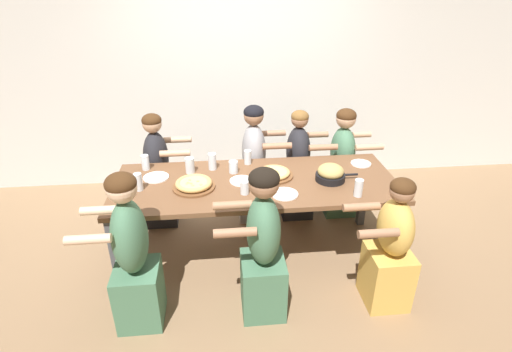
{
  "coord_description": "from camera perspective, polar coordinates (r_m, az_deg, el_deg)",
  "views": [
    {
      "loc": [
        -0.31,
        -2.97,
        2.33
      ],
      "look_at": [
        0.0,
        0.0,
        0.82
      ],
      "focal_mm": 28.0,
      "sensor_mm": 36.0,
      "label": 1
    }
  ],
  "objects": [
    {
      "name": "restaurant_back_panel",
      "position": [
        4.68,
        -2.18,
        17.89
      ],
      "size": [
        10.0,
        0.06,
        3.2
      ],
      "primitive_type": "cube",
      "color": "silver",
      "rests_on": "ground"
    },
    {
      "name": "ground_plane",
      "position": [
        3.79,
        0.0,
        -11.06
      ],
      "size": [
        18.0,
        18.0,
        0.0
      ],
      "primitive_type": "plane",
      "color": "#896B4C",
      "rests_on": "ground"
    },
    {
      "name": "diner_far_right",
      "position": [
        4.27,
        12.1,
        1.34
      ],
      "size": [
        0.51,
        0.4,
        1.16
      ],
      "rotation": [
        0.0,
        0.0,
        -1.57
      ],
      "color": "#477556",
      "rests_on": "ground"
    },
    {
      "name": "drinking_glass_b",
      "position": [
        3.23,
        14.43,
        -1.8
      ],
      "size": [
        0.07,
        0.07,
        0.14
      ],
      "color": "silver",
      "rests_on": "dining_table"
    },
    {
      "name": "drinking_glass_e",
      "position": [
        3.17,
        -1.64,
        -1.78
      ],
      "size": [
        0.07,
        0.07,
        0.11
      ],
      "color": "silver",
      "rests_on": "dining_table"
    },
    {
      "name": "pizza_board_main",
      "position": [
        3.3,
        -8.88,
        -1.19
      ],
      "size": [
        0.35,
        0.35,
        0.06
      ],
      "color": "brown",
      "rests_on": "dining_table"
    },
    {
      "name": "diner_near_right",
      "position": [
        3.2,
        18.68,
        -9.97
      ],
      "size": [
        0.51,
        0.4,
        1.09
      ],
      "rotation": [
        0.0,
        0.0,
        1.57
      ],
      "color": "gold",
      "rests_on": "ground"
    },
    {
      "name": "empty_plate_b",
      "position": [
        3.37,
        -2.1,
        -0.69
      ],
      "size": [
        0.2,
        0.2,
        0.02
      ],
      "color": "white",
      "rests_on": "dining_table"
    },
    {
      "name": "skillet_bowl",
      "position": [
        3.42,
        10.61,
        0.36
      ],
      "size": [
        0.36,
        0.25,
        0.15
      ],
      "color": "black",
      "rests_on": "dining_table"
    },
    {
      "name": "drinking_glass_f",
      "position": [
        3.69,
        -15.51,
        1.77
      ],
      "size": [
        0.07,
        0.07,
        0.14
      ],
      "color": "silver",
      "rests_on": "dining_table"
    },
    {
      "name": "drinking_glass_g",
      "position": [
        3.54,
        -9.41,
        1.36
      ],
      "size": [
        0.08,
        0.08,
        0.14
      ],
      "color": "silver",
      "rests_on": "dining_table"
    },
    {
      "name": "diner_far_center",
      "position": [
        4.08,
        -0.25,
        1.16
      ],
      "size": [
        0.51,
        0.4,
        1.22
      ],
      "rotation": [
        0.0,
        0.0,
        -1.57
      ],
      "color": "#99999E",
      "rests_on": "ground"
    },
    {
      "name": "diner_far_left",
      "position": [
        4.12,
        -13.73,
        0.15
      ],
      "size": [
        0.51,
        0.4,
        1.17
      ],
      "rotation": [
        0.0,
        0.0,
        -1.57
      ],
      "color": "#232328",
      "rests_on": "ground"
    },
    {
      "name": "empty_plate_a",
      "position": [
        3.53,
        -14.09,
        -0.18
      ],
      "size": [
        0.22,
        0.22,
        0.02
      ],
      "color": "white",
      "rests_on": "dining_table"
    },
    {
      "name": "drinking_glass_h",
      "position": [
        3.35,
        -16.44,
        -0.96
      ],
      "size": [
        0.06,
        0.06,
        0.15
      ],
      "color": "silver",
      "rests_on": "dining_table"
    },
    {
      "name": "drinking_glass_d",
      "position": [
        3.67,
        -1.2,
        2.57
      ],
      "size": [
        0.07,
        0.07,
        0.13
      ],
      "color": "silver",
      "rests_on": "dining_table"
    },
    {
      "name": "drinking_glass_a",
      "position": [
        3.51,
        -3.25,
        1.2
      ],
      "size": [
        0.08,
        0.08,
        0.11
      ],
      "color": "silver",
      "rests_on": "dining_table"
    },
    {
      "name": "diner_far_midright",
      "position": [
        4.16,
        5.96,
        0.92
      ],
      "size": [
        0.51,
        0.4,
        1.16
      ],
      "rotation": [
        0.0,
        0.0,
        -1.57
      ],
      "color": "#232328",
      "rests_on": "ground"
    },
    {
      "name": "empty_plate_c",
      "position": [
        3.18,
        4.12,
        -2.58
      ],
      "size": [
        0.22,
        0.22,
        0.02
      ],
      "color": "white",
      "rests_on": "dining_table"
    },
    {
      "name": "drinking_glass_c",
      "position": [
        3.58,
        -6.26,
        2.0
      ],
      "size": [
        0.07,
        0.07,
        0.15
      ],
      "color": "silver",
      "rests_on": "dining_table"
    },
    {
      "name": "pizza_board_second",
      "position": [
        3.45,
        2.59,
        0.35
      ],
      "size": [
        0.33,
        0.33,
        0.05
      ],
      "color": "brown",
      "rests_on": "dining_table"
    },
    {
      "name": "diner_near_left",
      "position": [
        2.96,
        -17.18,
        -11.14
      ],
      "size": [
        0.51,
        0.4,
        1.23
      ],
      "rotation": [
        0.0,
        0.0,
        1.57
      ],
      "color": "#477556",
      "rests_on": "ground"
    },
    {
      "name": "diner_near_center",
      "position": [
        2.91,
        0.98,
        -10.51
      ],
      "size": [
        0.51,
        0.4,
        1.21
      ],
      "rotation": [
        0.0,
        0.0,
        1.57
      ],
      "color": "#477556",
      "rests_on": "ground"
    },
    {
      "name": "empty_plate_d",
      "position": [
        3.8,
        14.75,
        1.74
      ],
      "size": [
        0.18,
        0.18,
        0.02
      ],
      "color": "white",
      "rests_on": "dining_table"
    },
    {
      "name": "cocktail_glass_blue",
      "position": [
        3.31,
        19.62,
        -2.13
      ],
      "size": [
        0.07,
        0.07,
        0.13
      ],
      "color": "silver",
      "rests_on": "dining_table"
    },
    {
      "name": "dining_table",
      "position": [
        3.41,
        0.0,
        -1.85
      ],
      "size": [
        2.39,
        0.92,
        0.77
      ],
      "color": "brown",
      "rests_on": "ground"
    }
  ]
}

